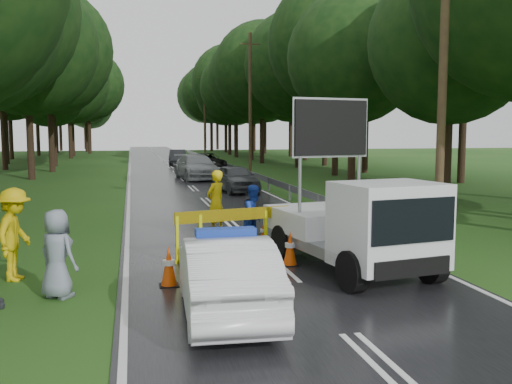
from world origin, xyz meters
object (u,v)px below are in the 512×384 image
object	(u,v)px
civilian	(255,215)
queue_car_third	(207,162)
police_sedan	(226,276)
barrier	(234,221)
queue_car_fourth	(178,157)
queue_car_second	(197,167)
officer	(216,202)
queue_car_first	(236,178)
work_truck	(357,226)

from	to	relation	value
civilian	queue_car_third	distance (m)	28.40
police_sedan	barrier	bearing A→B (deg)	-99.55
barrier	queue_car_fourth	world-z (taller)	queue_car_fourth
queue_car_third	queue_car_fourth	bearing A→B (deg)	93.40
queue_car_second	barrier	bearing A→B (deg)	-101.18
police_sedan	officer	world-z (taller)	officer
officer	queue_car_third	size ratio (longest dim) A/B	0.38
officer	civilian	distance (m)	2.07
queue_car_first	officer	bearing A→B (deg)	-110.03
barrier	queue_car_first	bearing A→B (deg)	67.17
queue_car_third	queue_car_second	bearing A→B (deg)	-107.55
police_sedan	officer	distance (m)	7.75
work_truck	queue_car_second	distance (m)	24.97
civilian	police_sedan	bearing A→B (deg)	-140.22
queue_car_second	queue_car_third	world-z (taller)	queue_car_second
civilian	queue_car_fourth	xyz separation A→B (m)	(0.91, 38.14, -0.14)
queue_car_fourth	civilian	bearing A→B (deg)	-84.53
queue_car_first	work_truck	bearing A→B (deg)	-98.10
barrier	queue_car_second	bearing A→B (deg)	73.44
officer	queue_car_second	xyz separation A→B (m)	(1.61, 19.53, -0.18)
queue_car_first	queue_car_second	distance (m)	8.17
barrier	queue_car_fourth	size ratio (longest dim) A/B	0.71
barrier	civilian	xyz separation A→B (m)	(0.86, 1.63, -0.11)
work_truck	queue_car_first	distance (m)	16.87
police_sedan	queue_car_first	distance (m)	19.46
barrier	queue_car_third	world-z (taller)	queue_car_third
civilian	queue_car_first	bearing A→B (deg)	48.39
police_sedan	barrier	distance (m)	4.24
work_truck	civilian	world-z (taller)	work_truck
work_truck	barrier	bearing A→B (deg)	131.90
queue_car_fourth	queue_car_second	bearing A→B (deg)	-83.45
barrier	queue_car_second	world-z (taller)	queue_car_second
queue_car_first	queue_car_second	xyz separation A→B (m)	(-1.08, 8.10, 0.09)
police_sedan	queue_car_second	bearing A→B (deg)	-93.02
civilian	queue_car_fourth	distance (m)	38.15
queue_car_second	queue_car_fourth	world-z (taller)	queue_car_second
work_truck	queue_car_third	world-z (taller)	work_truck
queue_car_third	queue_car_fourth	size ratio (longest dim) A/B	1.22
work_truck	queue_car_first	xyz separation A→B (m)	(0.38, 16.87, -0.34)
queue_car_second	queue_car_fourth	size ratio (longest dim) A/B	1.31
queue_car_second	queue_car_third	distance (m)	7.03
work_truck	queue_car_first	world-z (taller)	work_truck
work_truck	civilian	xyz separation A→B (m)	(-1.52, 3.53, -0.21)
work_truck	queue_car_second	xyz separation A→B (m)	(-0.70, 24.96, -0.25)
officer	queue_car_first	bearing A→B (deg)	-144.64
police_sedan	civilian	distance (m)	6.03
police_sedan	queue_car_first	bearing A→B (deg)	-98.41
officer	queue_car_fourth	size ratio (longest dim) A/B	0.47
police_sedan	barrier	xyz separation A→B (m)	(0.87, 4.14, 0.25)
police_sedan	queue_car_third	bearing A→B (deg)	-94.49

